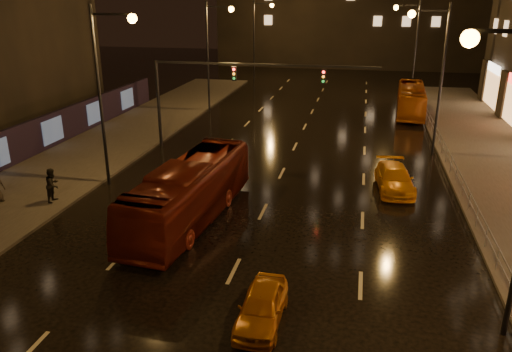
% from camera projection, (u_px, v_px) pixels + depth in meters
% --- Properties ---
extents(ground, '(140.00, 140.00, 0.00)m').
position_uv_depth(ground, '(291.00, 154.00, 34.70)').
color(ground, black).
rests_on(ground, ground).
extents(sidewalk_left, '(7.00, 70.00, 0.15)m').
position_uv_depth(sidewalk_left, '(76.00, 163.00, 32.73)').
color(sidewalk_left, '#38332D').
rests_on(sidewalk_left, ground).
extents(traffic_signal, '(15.31, 0.32, 6.20)m').
position_uv_depth(traffic_signal, '(219.00, 84.00, 34.08)').
color(traffic_signal, black).
rests_on(traffic_signal, ground).
extents(railing_right, '(0.05, 56.00, 1.00)m').
position_uv_depth(railing_right, '(452.00, 160.00, 30.55)').
color(railing_right, '#99999E').
rests_on(railing_right, sidewalk_right).
extents(bus_red, '(3.42, 10.89, 2.98)m').
position_uv_depth(bus_red, '(190.00, 191.00, 24.07)').
color(bus_red, '#56140C').
rests_on(bus_red, ground).
extents(bus_curb, '(2.87, 9.97, 2.74)m').
position_uv_depth(bus_curb, '(411.00, 100.00, 46.02)').
color(bus_curb, '#9A470F').
rests_on(bus_curb, ground).
extents(taxi_near, '(1.46, 3.56, 1.21)m').
position_uv_depth(taxi_near, '(262.00, 306.00, 16.67)').
color(taxi_near, '#B86311').
rests_on(taxi_near, ground).
extents(taxi_far, '(2.32, 4.80, 1.35)m').
position_uv_depth(taxi_far, '(394.00, 179.00, 28.16)').
color(taxi_far, orange).
rests_on(taxi_far, ground).
extents(pedestrian_b, '(0.76, 0.93, 1.81)m').
position_uv_depth(pedestrian_b, '(53.00, 185.00, 26.13)').
color(pedestrian_b, black).
rests_on(pedestrian_b, sidewalk_left).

